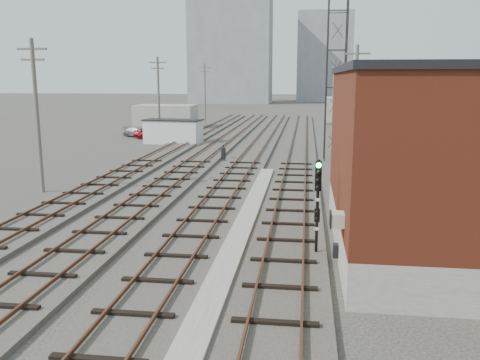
% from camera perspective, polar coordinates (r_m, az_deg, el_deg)
% --- Properties ---
extents(ground, '(320.00, 320.00, 0.00)m').
position_cam_1_polar(ground, '(68.56, 4.76, 5.64)').
color(ground, '#282621').
rests_on(ground, ground).
extents(track_right, '(3.20, 90.00, 0.39)m').
position_cam_1_polar(track_right, '(47.62, 6.54, 3.24)').
color(track_right, '#332D28').
rests_on(track_right, ground).
extents(track_mid_right, '(3.20, 90.00, 0.39)m').
position_cam_1_polar(track_mid_right, '(47.85, 1.74, 3.35)').
color(track_mid_right, '#332D28').
rests_on(track_mid_right, ground).
extents(track_mid_left, '(3.20, 90.00, 0.39)m').
position_cam_1_polar(track_mid_left, '(48.40, -2.99, 3.43)').
color(track_mid_left, '#332D28').
rests_on(track_mid_left, ground).
extents(track_left, '(3.20, 90.00, 0.39)m').
position_cam_1_polar(track_left, '(49.28, -7.57, 3.49)').
color(track_left, '#332D28').
rests_on(track_left, ground).
extents(platform_curb, '(0.90, 28.00, 0.26)m').
position_cam_1_polar(platform_curb, '(23.27, 0.46, -5.17)').
color(platform_curb, gray).
rests_on(platform_curb, ground).
extents(brick_building, '(6.54, 12.20, 7.22)m').
position_cam_1_polar(brick_building, '(20.83, 19.26, 2.12)').
color(brick_building, gray).
rests_on(brick_building, ground).
extents(lattice_tower, '(1.60, 1.60, 15.00)m').
position_cam_1_polar(lattice_tower, '(43.22, 10.73, 12.14)').
color(lattice_tower, black).
rests_on(lattice_tower, ground).
extents(utility_pole_left_a, '(1.80, 0.24, 9.00)m').
position_cam_1_polar(utility_pole_left_a, '(32.30, -21.84, 7.08)').
color(utility_pole_left_a, '#595147').
rests_on(utility_pole_left_a, ground).
extents(utility_pole_left_b, '(1.80, 0.24, 9.00)m').
position_cam_1_polar(utility_pole_left_b, '(55.46, -9.12, 9.17)').
color(utility_pole_left_b, '#595147').
rests_on(utility_pole_left_b, ground).
extents(utility_pole_left_c, '(1.80, 0.24, 9.00)m').
position_cam_1_polar(utility_pole_left_c, '(79.74, -3.97, 9.89)').
color(utility_pole_left_c, '#595147').
rests_on(utility_pole_left_c, ground).
extents(utility_pole_right_a, '(1.80, 0.24, 9.00)m').
position_cam_1_polar(utility_pole_right_a, '(36.35, 12.76, 7.99)').
color(utility_pole_right_a, '#595147').
rests_on(utility_pole_right_a, ground).
extents(utility_pole_right_b, '(1.80, 0.24, 9.00)m').
position_cam_1_polar(utility_pole_right_b, '(66.26, 10.44, 9.45)').
color(utility_pole_right_b, '#595147').
rests_on(utility_pole_right_b, ground).
extents(apartment_left, '(22.00, 14.00, 30.00)m').
position_cam_1_polar(apartment_left, '(144.95, -1.00, 14.58)').
color(apartment_left, gray).
rests_on(apartment_left, ground).
extents(apartment_right, '(16.00, 12.00, 26.00)m').
position_cam_1_polar(apartment_right, '(158.35, 9.45, 13.43)').
color(apartment_right, gray).
rests_on(apartment_right, ground).
extents(shed_left, '(8.00, 5.00, 3.20)m').
position_cam_1_polar(shed_left, '(70.99, -8.33, 7.05)').
color(shed_left, gray).
rests_on(shed_left, ground).
extents(shed_right, '(6.00, 6.00, 4.00)m').
position_cam_1_polar(shed_right, '(78.51, 11.78, 7.62)').
color(shed_right, gray).
rests_on(shed_right, ground).
extents(signal_mast, '(0.40, 0.40, 3.78)m').
position_cam_1_polar(signal_mast, '(19.34, 8.70, -2.42)').
color(signal_mast, gray).
rests_on(signal_mast, ground).
extents(switch_stand, '(0.35, 0.35, 1.25)m').
position_cam_1_polar(switch_stand, '(42.38, -1.88, 2.98)').
color(switch_stand, black).
rests_on(switch_stand, ground).
extents(site_trailer, '(6.32, 3.34, 2.55)m').
position_cam_1_polar(site_trailer, '(54.13, -7.50, 5.44)').
color(site_trailer, silver).
rests_on(site_trailer, ground).
extents(car_red, '(4.04, 2.18, 1.30)m').
position_cam_1_polar(car_red, '(58.56, -10.01, 5.18)').
color(car_red, maroon).
rests_on(car_red, ground).
extents(car_silver, '(4.39, 1.92, 1.40)m').
position_cam_1_polar(car_silver, '(60.85, -6.17, 5.56)').
color(car_silver, '#A8ACB0').
rests_on(car_silver, ground).
extents(car_grey, '(4.37, 2.99, 1.17)m').
position_cam_1_polar(car_grey, '(60.92, -11.36, 5.30)').
color(car_grey, gray).
rests_on(car_grey, ground).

